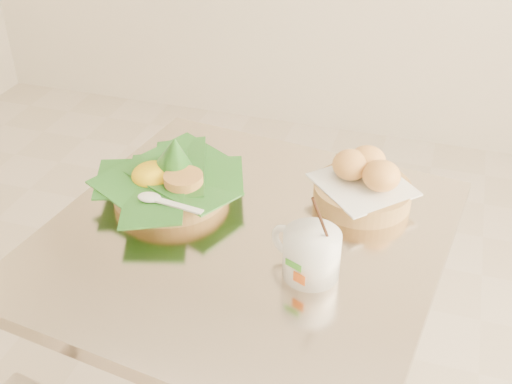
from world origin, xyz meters
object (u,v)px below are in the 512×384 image
(cafe_table, at_px, (245,321))
(bread_basket, at_px, (364,183))
(coffee_mug, at_px, (310,253))
(rice_basket, at_px, (170,178))

(cafe_table, distance_m, bread_basket, 0.37)
(coffee_mug, bearing_deg, cafe_table, 153.48)
(cafe_table, xyz_separation_m, rice_basket, (-0.18, 0.08, 0.26))
(rice_basket, height_order, coffee_mug, coffee_mug)
(cafe_table, height_order, rice_basket, rice_basket)
(cafe_table, relative_size, rice_basket, 2.75)
(bread_basket, bearing_deg, coffee_mug, -101.19)
(bread_basket, bearing_deg, cafe_table, -137.05)
(bread_basket, bearing_deg, rice_basket, -165.34)
(rice_basket, distance_m, bread_basket, 0.38)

